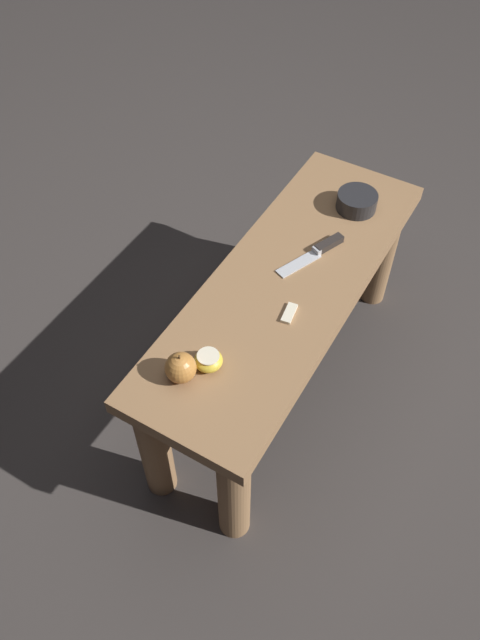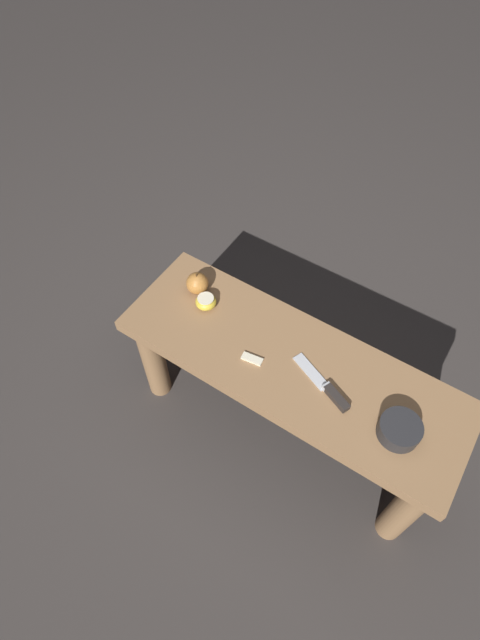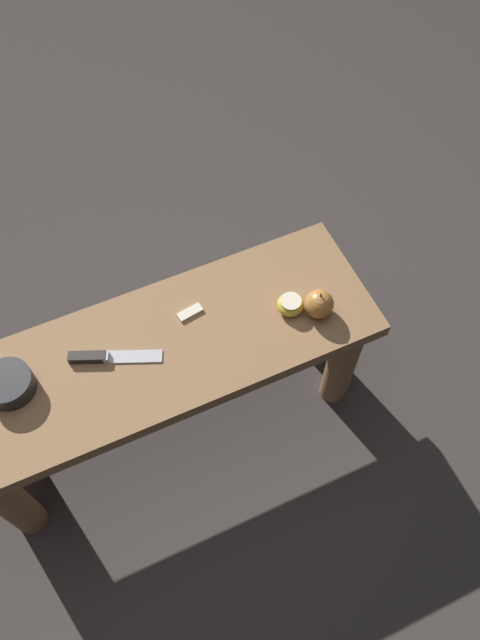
% 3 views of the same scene
% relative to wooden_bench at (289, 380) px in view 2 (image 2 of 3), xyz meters
% --- Properties ---
extents(ground_plane, '(8.00, 8.00, 0.00)m').
position_rel_wooden_bench_xyz_m(ground_plane, '(0.00, 0.00, -0.33)').
color(ground_plane, '#383330').
extents(wooden_bench, '(1.04, 0.35, 0.44)m').
position_rel_wooden_bench_xyz_m(wooden_bench, '(0.00, 0.00, 0.00)').
color(wooden_bench, olive).
rests_on(wooden_bench, ground_plane).
extents(knife, '(0.21, 0.11, 0.02)m').
position_rel_wooden_bench_xyz_m(knife, '(-0.13, 0.03, 0.12)').
color(knife, '#B7BABF').
rests_on(knife, wooden_bench).
extents(apple_whole, '(0.07, 0.07, 0.08)m').
position_rel_wooden_bench_xyz_m(apple_whole, '(0.38, -0.07, 0.15)').
color(apple_whole, '#B27233').
rests_on(apple_whole, wooden_bench).
extents(apple_cut, '(0.06, 0.06, 0.04)m').
position_rel_wooden_bench_xyz_m(apple_cut, '(0.32, -0.03, 0.13)').
color(apple_cut, gold).
rests_on(apple_cut, wooden_bench).
extents(apple_slice_near_knife, '(0.06, 0.03, 0.01)m').
position_rel_wooden_bench_xyz_m(apple_slice_near_knife, '(0.10, 0.06, 0.12)').
color(apple_slice_near_knife, beige).
rests_on(apple_slice_near_knife, wooden_bench).
extents(bowl, '(0.11, 0.11, 0.05)m').
position_rel_wooden_bench_xyz_m(bowl, '(-0.34, 0.04, 0.14)').
color(bowl, '#232326').
rests_on(bowl, wooden_bench).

